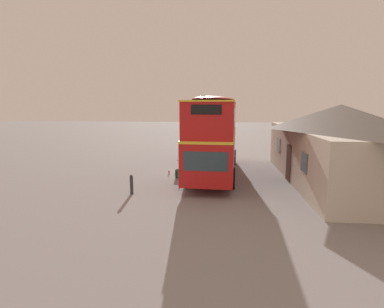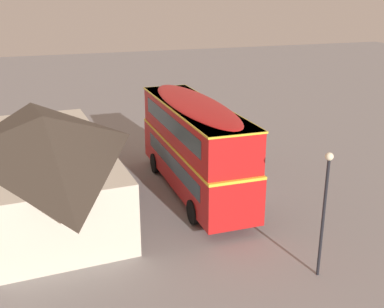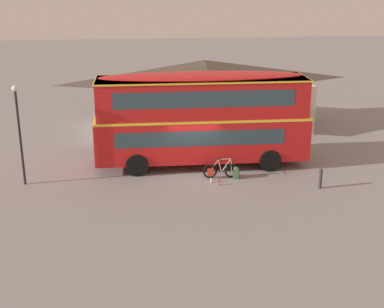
% 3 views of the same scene
% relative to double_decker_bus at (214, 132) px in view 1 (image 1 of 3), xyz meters
% --- Properties ---
extents(ground_plane, '(120.00, 120.00, 0.00)m').
position_rel_double_decker_bus_xyz_m(ground_plane, '(-0.58, -1.25, -2.64)').
color(ground_plane, gray).
extents(double_decker_bus, '(10.66, 2.74, 4.79)m').
position_rel_double_decker_bus_xyz_m(double_decker_bus, '(0.00, 0.00, 0.00)').
color(double_decker_bus, black).
rests_on(double_decker_bus, ground).
extents(touring_bicycle, '(1.74, 0.46, 1.02)m').
position_rel_double_decker_bus_xyz_m(touring_bicycle, '(0.63, -1.91, -2.27)').
color(touring_bicycle, black).
rests_on(touring_bicycle, ground).
extents(backpack_on_ground, '(0.35, 0.37, 0.57)m').
position_rel_double_decker_bus_xyz_m(backpack_on_ground, '(1.41, -2.02, -2.35)').
color(backpack_on_ground, '#386642').
rests_on(backpack_on_ground, ground).
extents(water_bottle_clear_plastic, '(0.08, 0.08, 0.26)m').
position_rel_double_decker_bus_xyz_m(water_bottle_clear_plastic, '(0.15, -2.44, -2.52)').
color(water_bottle_clear_plastic, silver).
rests_on(water_bottle_clear_plastic, ground).
extents(water_bottle_red_squeeze, '(0.08, 0.08, 0.25)m').
position_rel_double_decker_bus_xyz_m(water_bottle_red_squeeze, '(0.45, -2.81, -2.53)').
color(water_bottle_red_squeeze, '#D84C33').
rests_on(water_bottle_red_squeeze, ground).
extents(pub_building, '(13.38, 6.30, 4.34)m').
position_rel_double_decker_bus_xyz_m(pub_building, '(1.06, 6.98, -0.43)').
color(pub_building, beige).
rests_on(pub_building, ground).
extents(street_lamp, '(0.28, 0.28, 4.69)m').
position_rel_double_decker_bus_xyz_m(street_lamp, '(-8.55, -1.68, 0.25)').
color(street_lamp, black).
rests_on(street_lamp, ground).
extents(kerb_bollard, '(0.16, 0.16, 0.97)m').
position_rel_double_decker_bus_xyz_m(kerb_bollard, '(5.01, -3.69, -2.15)').
color(kerb_bollard, '#333338').
rests_on(kerb_bollard, ground).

